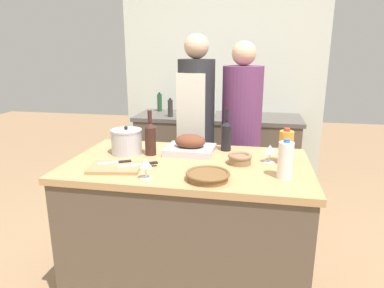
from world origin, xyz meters
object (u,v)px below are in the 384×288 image
(stock_pot, at_px, (127,142))
(condiment_bottle_short, at_px, (160,103))
(knife_paring, at_px, (116,162))
(milk_jug, at_px, (285,160))
(wine_bottle_dark, at_px, (150,137))
(wicker_basket, at_px, (208,176))
(mixing_bowl, at_px, (240,159))
(stand_mixer, at_px, (207,102))
(juice_jug, at_px, (286,147))
(condiment_bottle_tall, at_px, (170,108))
(cutting_board, at_px, (115,167))
(wine_bottle_green, at_px, (226,135))
(person_cook_aproned, at_px, (196,126))
(knife_chef, at_px, (139,165))
(roasting_pan, at_px, (190,146))
(person_cook_guest, at_px, (241,132))
(wine_glass_right, at_px, (270,150))
(wine_glass_left, at_px, (146,164))

(stock_pot, xyz_separation_m, condiment_bottle_short, (-0.24, 1.63, 0.01))
(stock_pot, xyz_separation_m, knife_paring, (0.02, -0.25, -0.06))
(milk_jug, relative_size, wine_bottle_dark, 0.73)
(wicker_basket, distance_m, knife_paring, 0.58)
(mixing_bowl, bearing_deg, condiment_bottle_short, 120.02)
(stand_mixer, bearing_deg, juice_jug, -65.54)
(condiment_bottle_short, bearing_deg, condiment_bottle_tall, -56.29)
(cutting_board, xyz_separation_m, wine_bottle_green, (0.59, 0.50, 0.10))
(milk_jug, relative_size, person_cook_aproned, 0.13)
(knife_chef, distance_m, knife_paring, 0.15)
(cutting_board, bearing_deg, person_cook_aproned, 73.85)
(juice_jug, bearing_deg, wicker_basket, -139.74)
(wicker_basket, xyz_separation_m, wine_bottle_dark, (-0.43, 0.38, 0.09))
(knife_paring, distance_m, condiment_bottle_short, 1.90)
(stock_pot, bearing_deg, stand_mixer, 78.68)
(mixing_bowl, bearing_deg, stand_mixer, 105.25)
(roasting_pan, height_order, knife_paring, roasting_pan)
(roasting_pan, xyz_separation_m, person_cook_guest, (0.30, 0.65, -0.04))
(condiment_bottle_short, bearing_deg, wine_bottle_green, -58.49)
(mixing_bowl, relative_size, person_cook_aproned, 0.09)
(wine_glass_right, distance_m, stand_mixer, 1.66)
(mixing_bowl, xyz_separation_m, condiment_bottle_tall, (-0.79, 1.41, 0.05))
(wine_bottle_green, xyz_separation_m, person_cook_aproned, (-0.30, 0.51, -0.06))
(wicker_basket, bearing_deg, juice_jug, 40.26)
(stock_pot, relative_size, knife_chef, 0.94)
(stock_pot, bearing_deg, milk_jug, -15.33)
(wine_glass_right, relative_size, person_cook_aproned, 0.07)
(roasting_pan, bearing_deg, wicker_basket, -68.08)
(stock_pot, relative_size, wine_glass_right, 1.85)
(wine_bottle_dark, distance_m, wine_glass_right, 0.76)
(wine_bottle_green, height_order, condiment_bottle_short, wine_bottle_green)
(roasting_pan, xyz_separation_m, wine_bottle_dark, (-0.25, -0.08, 0.07))
(wine_glass_left, relative_size, condiment_bottle_tall, 0.59)
(wine_bottle_dark, height_order, wine_glass_left, wine_bottle_dark)
(wine_bottle_dark, relative_size, condiment_bottle_tall, 1.54)
(knife_chef, bearing_deg, cutting_board, -162.31)
(wine_bottle_dark, xyz_separation_m, person_cook_guest, (0.55, 0.73, -0.11))
(milk_jug, bearing_deg, cutting_board, -178.09)
(knife_paring, bearing_deg, wine_bottle_dark, 61.46)
(roasting_pan, height_order, juice_jug, juice_jug)
(mixing_bowl, bearing_deg, wine_glass_right, 20.30)
(cutting_board, xyz_separation_m, juice_jug, (0.97, 0.28, 0.09))
(person_cook_guest, bearing_deg, wine_glass_left, -131.69)
(milk_jug, bearing_deg, juice_jug, 85.40)
(juice_jug, bearing_deg, person_cook_aproned, 132.70)
(cutting_board, relative_size, knife_paring, 1.71)
(mixing_bowl, bearing_deg, juice_jug, 12.11)
(mixing_bowl, height_order, knife_chef, mixing_bowl)
(wine_bottle_green, xyz_separation_m, knife_paring, (-0.61, -0.45, -0.09))
(mixing_bowl, relative_size, knife_chef, 0.66)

